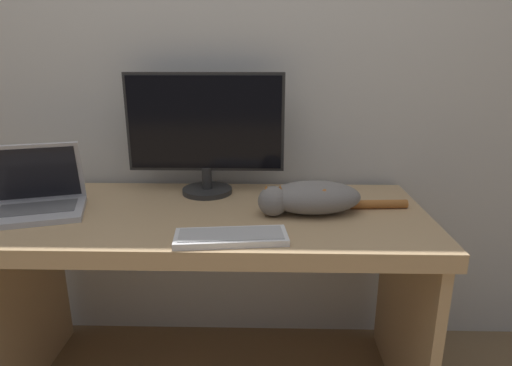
{
  "coord_description": "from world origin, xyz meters",
  "views": [
    {
      "loc": [
        0.2,
        -1.11,
        1.3
      ],
      "look_at": [
        0.17,
        0.31,
        0.87
      ],
      "focal_mm": 30.0,
      "sensor_mm": 36.0,
      "label": 1
    }
  ],
  "objects_px": {
    "monitor": "(205,131)",
    "external_keyboard": "(231,237)",
    "laptop": "(37,200)",
    "cat": "(311,197)"
  },
  "relations": [
    {
      "from": "monitor",
      "to": "external_keyboard",
      "type": "bearing_deg",
      "value": -73.87
    },
    {
      "from": "laptop",
      "to": "external_keyboard",
      "type": "distance_m",
      "value": 0.74
    },
    {
      "from": "laptop",
      "to": "cat",
      "type": "distance_m",
      "value": 0.97
    },
    {
      "from": "external_keyboard",
      "to": "cat",
      "type": "bearing_deg",
      "value": 36.61
    },
    {
      "from": "cat",
      "to": "monitor",
      "type": "bearing_deg",
      "value": 147.04
    },
    {
      "from": "laptop",
      "to": "external_keyboard",
      "type": "relative_size",
      "value": 1.05
    },
    {
      "from": "external_keyboard",
      "to": "laptop",
      "type": "bearing_deg",
      "value": 156.63
    },
    {
      "from": "laptop",
      "to": "external_keyboard",
      "type": "height_order",
      "value": "laptop"
    },
    {
      "from": "external_keyboard",
      "to": "monitor",
      "type": "bearing_deg",
      "value": 100.09
    },
    {
      "from": "monitor",
      "to": "external_keyboard",
      "type": "xyz_separation_m",
      "value": [
        0.13,
        -0.46,
        -0.24
      ]
    }
  ]
}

